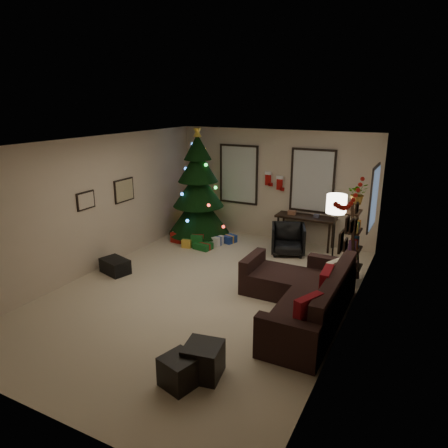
{
  "coord_description": "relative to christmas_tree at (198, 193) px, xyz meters",
  "views": [
    {
      "loc": [
        3.48,
        -5.98,
        3.39
      ],
      "look_at": [
        0.1,
        0.6,
        1.15
      ],
      "focal_mm": 33.28,
      "sensor_mm": 36.0,
      "label": 1
    }
  ],
  "objects": [
    {
      "name": "floor",
      "position": [
        1.65,
        -2.62,
        -1.17
      ],
      "size": [
        7.0,
        7.0,
        0.0
      ],
      "primitive_type": "plane",
      "color": "beige",
      "rests_on": "ground"
    },
    {
      "name": "ceiling",
      "position": [
        1.65,
        -2.62,
        1.53
      ],
      "size": [
        7.0,
        7.0,
        0.0
      ],
      "primitive_type": "plane",
      "rotation": [
        3.14,
        0.0,
        0.0
      ],
      "color": "white",
      "rests_on": "floor"
    },
    {
      "name": "wall_back",
      "position": [
        1.65,
        0.88,
        0.18
      ],
      "size": [
        5.0,
        0.0,
        5.0
      ],
      "primitive_type": "plane",
      "rotation": [
        1.57,
        0.0,
        0.0
      ],
      "color": "#C8B398",
      "rests_on": "floor"
    },
    {
      "name": "wall_front",
      "position": [
        1.65,
        -6.12,
        0.18
      ],
      "size": [
        5.0,
        0.0,
        5.0
      ],
      "primitive_type": "plane",
      "rotation": [
        -1.57,
        0.0,
        0.0
      ],
      "color": "#C8B398",
      "rests_on": "floor"
    },
    {
      "name": "wall_left",
      "position": [
        -0.85,
        -2.62,
        0.18
      ],
      "size": [
        0.0,
        7.0,
        7.0
      ],
      "primitive_type": "plane",
      "rotation": [
        1.57,
        0.0,
        1.57
      ],
      "color": "#C8B398",
      "rests_on": "floor"
    },
    {
      "name": "wall_right",
      "position": [
        4.15,
        -2.62,
        0.18
      ],
      "size": [
        0.0,
        7.0,
        7.0
      ],
      "primitive_type": "plane",
      "rotation": [
        1.57,
        0.0,
        -1.57
      ],
      "color": "#C8B398",
      "rests_on": "floor"
    },
    {
      "name": "window_back_left",
      "position": [
        0.7,
        0.85,
        0.38
      ],
      "size": [
        1.05,
        0.06,
        1.5
      ],
      "color": "#728CB2",
      "rests_on": "wall_back"
    },
    {
      "name": "window_back_right",
      "position": [
        2.6,
        0.85,
        0.38
      ],
      "size": [
        1.05,
        0.06,
        1.5
      ],
      "color": "#728CB2",
      "rests_on": "wall_back"
    },
    {
      "name": "window_right_wall",
      "position": [
        4.12,
        -0.07,
        0.33
      ],
      "size": [
        0.06,
        0.9,
        1.3
      ],
      "color": "#728CB2",
      "rests_on": "wall_right"
    },
    {
      "name": "christmas_tree",
      "position": [
        0.0,
        0.0,
        0.0
      ],
      "size": [
        1.52,
        1.52,
        2.83
      ],
      "rotation": [
        0.0,
        0.0,
        -0.43
      ],
      "color": "black",
      "rests_on": "floor"
    },
    {
      "name": "presents",
      "position": [
        0.23,
        -0.37,
        -1.06
      ],
      "size": [
        1.5,
        1.01,
        0.3
      ],
      "rotation": [
        0.0,
        0.0,
        0.24
      ],
      "color": "silver",
      "rests_on": "floor"
    },
    {
      "name": "sofa",
      "position": [
        3.49,
        -2.57,
        -0.89
      ],
      "size": [
        1.86,
        2.7,
        0.86
      ],
      "color": "black",
      "rests_on": "floor"
    },
    {
      "name": "pillow_red_a",
      "position": [
        3.86,
        -3.66,
        -0.53
      ],
      "size": [
        0.31,
        0.48,
        0.47
      ],
      "primitive_type": "cube",
      "rotation": [
        0.0,
        0.0,
        -0.42
      ],
      "color": "maroon",
      "rests_on": "sofa"
    },
    {
      "name": "pillow_red_b",
      "position": [
        3.86,
        -2.67,
        -0.53
      ],
      "size": [
        0.16,
        0.51,
        0.5
      ],
      "primitive_type": "cube",
      "rotation": [
        0.0,
        0.0,
        0.06
      ],
      "color": "maroon",
      "rests_on": "sofa"
    },
    {
      "name": "pillow_cream",
      "position": [
        3.86,
        -2.07,
        -0.54
      ],
      "size": [
        0.25,
        0.4,
        0.38
      ],
      "primitive_type": "cube",
      "rotation": [
        0.0,
        0.0,
        -0.41
      ],
      "color": "beige",
      "rests_on": "sofa"
    },
    {
      "name": "ottoman_near",
      "position": [
        2.83,
        -4.7,
        -0.95
      ],
      "size": [
        0.53,
        0.53,
        0.44
      ],
      "primitive_type": "cube",
      "rotation": [
        0.0,
        0.0,
        0.18
      ],
      "color": "black",
      "rests_on": "floor"
    },
    {
      "name": "ottoman_far",
      "position": [
        2.67,
        -5.0,
        -0.98
      ],
      "size": [
        0.5,
        0.5,
        0.38
      ],
      "primitive_type": "cube",
      "rotation": [
        0.0,
        0.0,
        -0.27
      ],
      "color": "black",
      "rests_on": "floor"
    },
    {
      "name": "desk",
      "position": [
        2.57,
        0.6,
        -0.51
      ],
      "size": [
        1.39,
        0.5,
        0.75
      ],
      "color": "black",
      "rests_on": "floor"
    },
    {
      "name": "desk_chair",
      "position": [
        2.37,
        -0.05,
        -0.83
      ],
      "size": [
        0.85,
        0.83,
        0.69
      ],
      "primitive_type": "imported",
      "rotation": [
        0.0,
        0.0,
        0.36
      ],
      "color": "black",
      "rests_on": "floor"
    },
    {
      "name": "bookshelf",
      "position": [
        3.95,
        -0.96,
        -0.39
      ],
      "size": [
        0.3,
        0.48,
        1.61
      ],
      "color": "black",
      "rests_on": "floor"
    },
    {
      "name": "potted_plant",
      "position": [
        3.95,
        -1.04,
        0.65
      ],
      "size": [
        0.55,
        0.51,
        0.52
      ],
      "primitive_type": "imported",
      "rotation": [
        0.0,
        0.0,
        0.25
      ],
      "color": "#4C4C4C",
      "rests_on": "bookshelf"
    },
    {
      "name": "floor_lamp",
      "position": [
        3.6,
        -1.12,
        0.27
      ],
      "size": [
        0.36,
        0.36,
        1.72
      ],
      "rotation": [
        0.0,
        0.0,
        -0.17
      ],
      "color": "black",
      "rests_on": "floor"
    },
    {
      "name": "art_map",
      "position": [
        -0.83,
        -1.75,
        0.31
      ],
      "size": [
        0.04,
        0.6,
        0.5
      ],
      "color": "black",
      "rests_on": "wall_left"
    },
    {
      "name": "art_abstract",
      "position": [
        -0.83,
        -2.87,
        0.33
      ],
      "size": [
        0.04,
        0.45,
        0.35
      ],
      "color": "black",
      "rests_on": "wall_left"
    },
    {
      "name": "gallery",
      "position": [
        4.13,
        -2.69,
        0.4
      ],
      "size": [
        0.03,
        1.25,
        0.54
      ],
      "color": "black",
      "rests_on": "wall_right"
    },
    {
      "name": "garland",
      "position": [
        4.1,
        -2.65,
        0.88
      ],
      "size": [
        0.08,
        1.9,
        0.3
      ],
      "primitive_type": null,
      "color": "#A5140C",
      "rests_on": "wall_right"
    },
    {
      "name": "stocking_left",
      "position": [
        1.51,
        0.83,
        0.35
      ],
      "size": [
        0.2,
        0.05,
        0.36
      ],
      "color": "#990F0C",
      "rests_on": "wall_back"
    },
    {
      "name": "stocking_right",
      "position": [
        1.84,
        0.75,
        0.28
      ],
      "size": [
        0.2,
        0.05,
        0.36
      ],
      "color": "#990F0C",
      "rests_on": "wall_back"
    },
    {
      "name": "storage_bin",
      "position": [
        -0.38,
        -2.69,
        -1.03
      ],
      "size": [
        0.67,
        0.54,
        0.29
      ],
      "primitive_type": "cube",
      "rotation": [
        0.0,
        0.0,
        -0.28
      ],
      "color": "black",
      "rests_on": "floor"
    }
  ]
}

